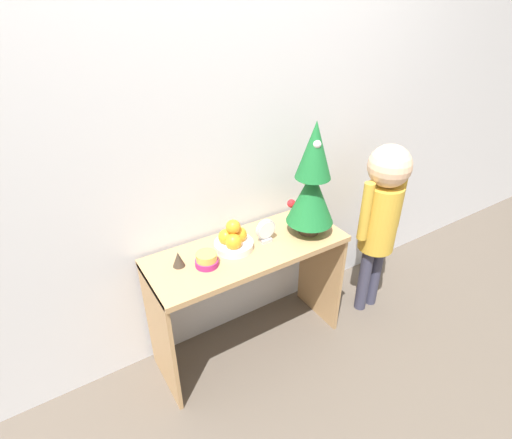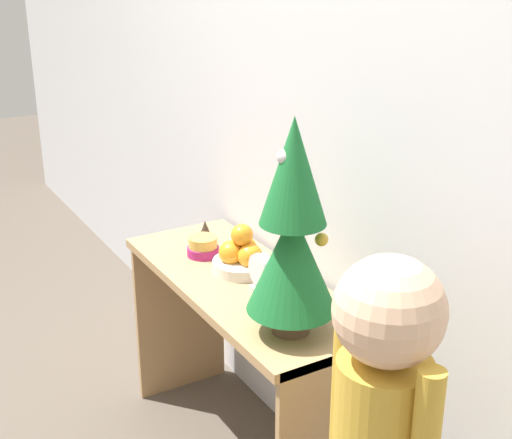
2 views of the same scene
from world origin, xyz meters
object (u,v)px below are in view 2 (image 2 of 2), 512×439
Objects in this scene: singing_bowl at (203,247)px; figurine at (205,231)px; child_figure at (381,418)px; mini_tree at (293,233)px; fruit_bowl at (242,256)px; desk_clock at (259,274)px.

figurine is (-0.11, 0.07, 0.01)m from singing_bowl.
child_figure is (1.08, -0.10, 0.01)m from singing_bowl.
mini_tree is 0.55m from child_figure.
singing_bowl is 1.08m from child_figure.
figurine reaches higher than singing_bowl.
singing_bowl is at bearing -30.10° from figurine.
fruit_bowl is at bearing 170.21° from child_figure.
child_figure is (0.90, -0.16, -0.01)m from fruit_bowl.
mini_tree is 7.80× the size of figurine.
fruit_bowl is 0.18m from desk_clock.
figurine is at bearing 178.10° from fruit_bowl.
mini_tree is 0.55× the size of child_figure.
mini_tree reaches higher than child_figure.
desk_clock is at bearing 170.65° from child_figure.
desk_clock is (-0.25, 0.04, -0.23)m from mini_tree.
child_figure reaches higher than figurine.
fruit_bowl is 2.52× the size of figurine.
child_figure is at bearing -9.79° from fruit_bowl.
mini_tree is 0.65m from singing_bowl.
figurine is at bearing 149.90° from singing_bowl.
fruit_bowl is 0.29m from figurine.
mini_tree reaches higher than desk_clock.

